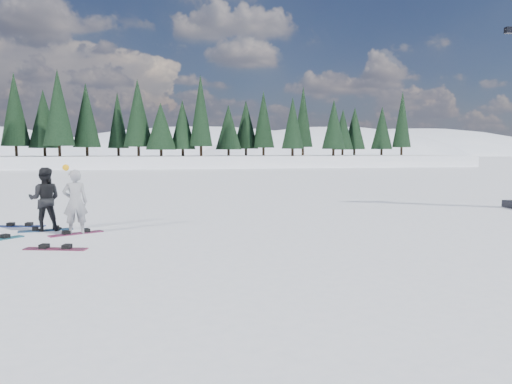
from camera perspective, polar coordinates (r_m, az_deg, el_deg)
ground at (r=14.13m, az=-17.15°, el=-5.06°), size 420.00×420.00×0.00m
alpine_backdrop at (r=204.08m, az=-14.71°, el=0.14°), size 412.50×227.00×53.20m
snowboarder_woman at (r=14.89m, az=-19.97°, el=-1.04°), size 0.74×0.55×1.98m
snowboarder_man at (r=15.85m, az=-23.00°, el=-0.76°), size 0.92×0.73×1.87m
snowboard_woman at (r=15.01m, az=-19.86°, el=-4.49°), size 1.45×0.98×0.03m
snowboard_man at (r=15.96m, az=-22.89°, el=-4.04°), size 1.52×0.63×0.03m
snowboard_loose_b at (r=12.90m, az=-21.93°, el=-6.06°), size 1.52×0.66×0.03m
snowboard_loose_c at (r=17.11m, az=-25.37°, el=-3.55°), size 1.53×0.53×0.03m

